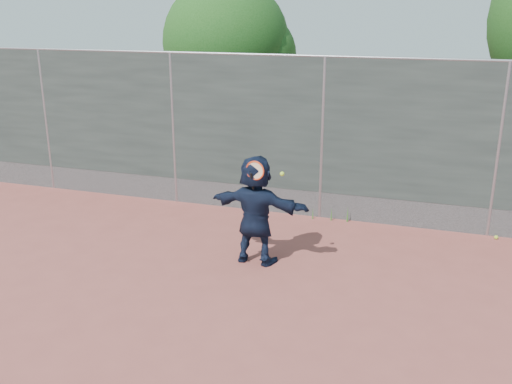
% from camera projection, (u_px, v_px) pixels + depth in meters
% --- Properties ---
extents(ground, '(80.00, 80.00, 0.00)m').
position_uv_depth(ground, '(266.00, 302.00, 7.74)').
color(ground, '#9E4C42').
rests_on(ground, ground).
extents(player, '(1.64, 0.66, 1.72)m').
position_uv_depth(player, '(256.00, 210.00, 8.73)').
color(player, '#131C34').
rests_on(player, ground).
extents(ball_ground, '(0.07, 0.07, 0.07)m').
position_uv_depth(ball_ground, '(496.00, 237.00, 9.84)').
color(ball_ground, '#B6E132').
rests_on(ball_ground, ground).
extents(fence, '(20.00, 0.06, 3.03)m').
position_uv_depth(fence, '(322.00, 136.00, 10.41)').
color(fence, '#38423D').
rests_on(fence, ground).
extents(swing_action, '(0.57, 0.17, 0.51)m').
position_uv_depth(swing_action, '(258.00, 172.00, 8.33)').
color(swing_action, '#E73E15').
rests_on(swing_action, ground).
extents(tree_left, '(3.15, 3.00, 4.53)m').
position_uv_depth(tree_left, '(233.00, 46.00, 13.59)').
color(tree_left, '#382314').
rests_on(tree_left, ground).
extents(weed_clump, '(0.68, 0.07, 0.30)m').
position_uv_depth(weed_clump, '(334.00, 214.00, 10.67)').
color(weed_clump, '#387226').
rests_on(weed_clump, ground).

